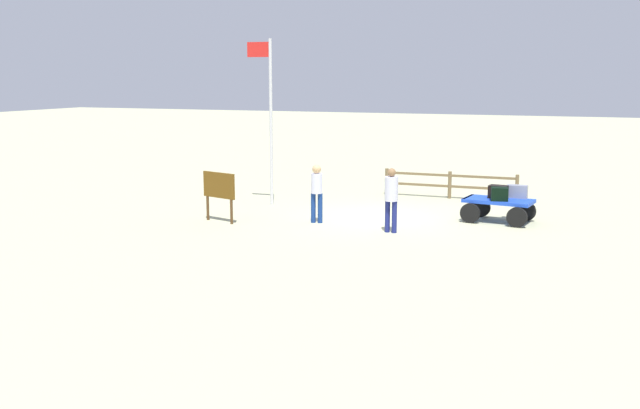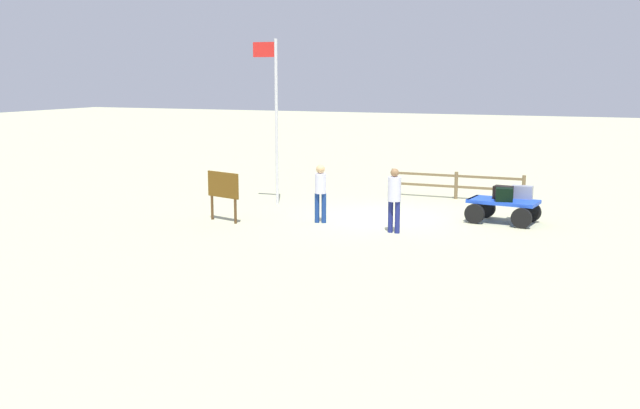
% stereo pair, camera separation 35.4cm
% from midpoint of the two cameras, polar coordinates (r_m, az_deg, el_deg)
% --- Properties ---
extents(ground_plane, '(120.00, 120.00, 0.00)m').
position_cam_midpoint_polar(ground_plane, '(22.15, 4.20, -0.97)').
color(ground_plane, '#B1B28B').
extents(luggage_cart, '(2.05, 1.40, 0.67)m').
position_cam_midpoint_polar(luggage_cart, '(21.84, 13.12, -0.09)').
color(luggage_cart, blue).
rests_on(luggage_cart, ground).
extents(suitcase_olive, '(0.53, 0.47, 0.38)m').
position_cam_midpoint_polar(suitcase_olive, '(21.52, 13.24, 0.79)').
color(suitcase_olive, black).
rests_on(suitcase_olive, luggage_cart).
extents(suitcase_tan, '(0.56, 0.43, 0.38)m').
position_cam_midpoint_polar(suitcase_tan, '(21.93, 13.15, 0.96)').
color(suitcase_tan, black).
rests_on(suitcase_tan, luggage_cart).
extents(suitcase_maroon, '(0.59, 0.30, 0.38)m').
position_cam_midpoint_polar(suitcase_maroon, '(22.12, 14.54, 0.98)').
color(suitcase_maroon, gray).
rests_on(suitcase_maroon, luggage_cart).
extents(worker_lead, '(0.40, 0.40, 1.75)m').
position_cam_midpoint_polar(worker_lead, '(19.81, 5.02, 0.76)').
color(worker_lead, navy).
rests_on(worker_lead, ground).
extents(worker_trailing, '(0.37, 0.37, 1.68)m').
position_cam_midpoint_polar(worker_trailing, '(21.07, -0.74, 1.20)').
color(worker_trailing, navy).
rests_on(worker_trailing, ground).
extents(flagpole, '(0.85, 0.10, 5.33)m').
position_cam_midpoint_polar(flagpole, '(23.97, -4.40, 7.21)').
color(flagpole, silver).
rests_on(flagpole, ground).
extents(signboard, '(1.18, 0.41, 1.44)m').
position_cam_midpoint_polar(signboard, '(21.41, -8.28, 1.21)').
color(signboard, '#4C3319').
rests_on(signboard, ground).
extents(wooden_fence, '(4.63, 0.14, 0.93)m').
position_cam_midpoint_polar(wooden_fence, '(25.73, 9.61, 1.68)').
color(wooden_fence, brown).
rests_on(wooden_fence, ground).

